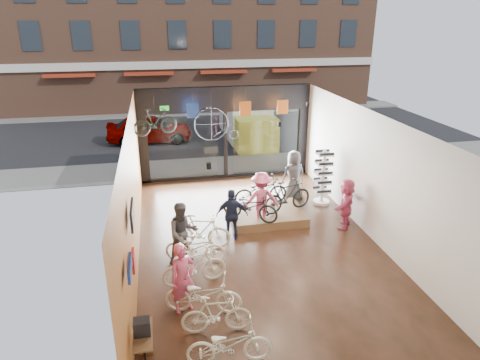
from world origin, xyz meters
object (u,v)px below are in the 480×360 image
object	(u,v)px
display_bike_mid	(287,196)
customer_3	(261,199)
floor_bike_0	(229,344)
floor_bike_4	(195,247)
customer_5	(346,203)
hung_bike	(155,122)
sunglasses_rack	(323,178)
display_bike_left	(250,206)
customer_0	(183,278)
street_car	(149,128)
floor_bike_2	(203,295)
customer_1	(183,233)
floor_bike_1	(216,314)
customer_2	(232,215)
penny_farthing	(219,125)
display_bike_right	(261,191)
floor_bike_5	(201,231)
display_platform	(267,215)
box_truck	(248,119)
floor_bike_3	(194,267)
customer_4	(294,175)

from	to	relation	value
display_bike_mid	customer_3	bearing A→B (deg)	85.30
floor_bike_0	floor_bike_4	world-z (taller)	floor_bike_4
customer_5	hung_bike	bearing A→B (deg)	-87.14
sunglasses_rack	hung_bike	xyz separation A→B (m)	(-5.73, 1.61, 1.92)
display_bike_left	customer_0	world-z (taller)	customer_0
sunglasses_rack	customer_5	bearing A→B (deg)	-97.77
customer_0	hung_bike	distance (m)	7.01
street_car	floor_bike_2	size ratio (longest dim) A/B	2.49
floor_bike_2	sunglasses_rack	size ratio (longest dim) A/B	0.89
street_car	sunglasses_rack	bearing A→B (deg)	-147.05
street_car	sunglasses_rack	world-z (taller)	sunglasses_rack
customer_1	floor_bike_1	bearing A→B (deg)	-90.66
customer_2	penny_farthing	bearing A→B (deg)	-84.06
customer_2	customer_0	bearing A→B (deg)	70.98
street_car	display_bike_right	size ratio (longest dim) A/B	2.36
customer_3	floor_bike_4	bearing A→B (deg)	40.00
floor_bike_5	display_platform	distance (m)	2.81
display_bike_right	sunglasses_rack	size ratio (longest dim) A/B	0.93
display_bike_mid	customer_2	bearing A→B (deg)	97.83
floor_bike_1	customer_5	world-z (taller)	customer_5
floor_bike_1	display_bike_mid	world-z (taller)	display_bike_mid
display_bike_right	customer_2	distance (m)	2.14
box_truck	hung_bike	distance (m)	8.51
floor_bike_1	display_bike_right	bearing A→B (deg)	-17.96
floor_bike_0	display_bike_left	world-z (taller)	display_bike_left
customer_5	penny_farthing	bearing A→B (deg)	-107.43
floor_bike_4	display_bike_left	distance (m)	2.54
floor_bike_3	customer_2	world-z (taller)	customer_2
display_platform	customer_1	bearing A→B (deg)	-144.05
customer_4	hung_bike	size ratio (longest dim) A/B	1.17
floor_bike_4	customer_2	distance (m)	1.66
sunglasses_rack	box_truck	bearing A→B (deg)	86.83
display_platform	customer_2	size ratio (longest dim) A/B	1.48
display_platform	customer_3	bearing A→B (deg)	-130.61
floor_bike_5	hung_bike	bearing A→B (deg)	30.56
floor_bike_5	display_platform	bearing A→B (deg)	-44.07
customer_1	floor_bike_2	bearing A→B (deg)	-92.68
floor_bike_1	display_bike_left	world-z (taller)	display_bike_left
floor_bike_1	customer_4	xyz separation A→B (m)	(3.84, 6.61, 0.46)
display_platform	customer_0	world-z (taller)	customer_0
floor_bike_4	customer_1	bearing A→B (deg)	97.36
display_bike_mid	customer_1	distance (m)	4.08
floor_bike_3	sunglasses_rack	world-z (taller)	sunglasses_rack
floor_bike_4	floor_bike_3	bearing A→B (deg)	-170.26
floor_bike_2	penny_farthing	size ratio (longest dim) A/B	1.07
street_car	floor_bike_5	world-z (taller)	street_car
floor_bike_5	customer_5	bearing A→B (deg)	-70.10
customer_0	hung_bike	bearing A→B (deg)	68.58
customer_1	hung_bike	distance (m)	5.06
street_car	customer_1	size ratio (longest dim) A/B	2.50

